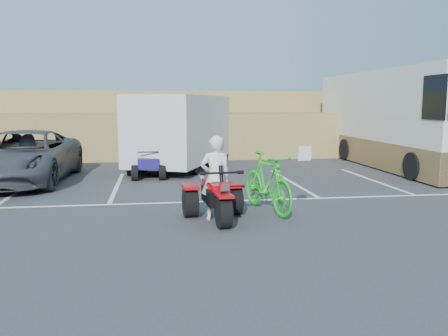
{
  "coord_description": "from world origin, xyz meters",
  "views": [
    {
      "loc": [
        -1.55,
        -9.31,
        2.49
      ],
      "look_at": [
        0.01,
        1.36,
        1.0
      ],
      "focal_mm": 38.0,
      "sensor_mm": 36.0,
      "label": 1
    }
  ],
  "objects": [
    {
      "name": "grass_embankment",
      "position": [
        0.0,
        15.48,
        1.42
      ],
      "size": [
        40.0,
        8.5,
        3.1
      ],
      "color": "olive",
      "rests_on": "ground"
    },
    {
      "name": "rv_motorhome",
      "position": [
        7.94,
        8.28,
        1.59
      ],
      "size": [
        2.68,
        10.22,
        3.66
      ],
      "rotation": [
        0.0,
        0.0,
        -0.01
      ],
      "color": "silver",
      "rests_on": "ground"
    },
    {
      "name": "ground",
      "position": [
        0.0,
        0.0,
        0.0
      ],
      "size": [
        100.0,
        100.0,
        0.0
      ],
      "primitive_type": "plane",
      "color": "#3A3A3D",
      "rests_on": "ground"
    },
    {
      "name": "rider",
      "position": [
        -0.29,
        0.56,
        0.9
      ],
      "size": [
        0.69,
        0.49,
        1.81
      ],
      "primitive_type": "imported",
      "rotation": [
        0.0,
        0.0,
        3.23
      ],
      "color": "white",
      "rests_on": "ground"
    },
    {
      "name": "green_dirt_bike",
      "position": [
        0.97,
        1.12,
        0.68
      ],
      "size": [
        1.17,
        2.37,
        1.37
      ],
      "primitive_type": "imported",
      "rotation": [
        0.0,
        0.0,
        0.24
      ],
      "color": "#14BF19",
      "rests_on": "ground"
    },
    {
      "name": "quad_atv_green",
      "position": [
        -1.84,
        7.32,
        0.0
      ],
      "size": [
        1.34,
        1.6,
        0.91
      ],
      "primitive_type": null,
      "rotation": [
        0.0,
        0.0,
        -0.24
      ],
      "color": "#155D16",
      "rests_on": "ground"
    },
    {
      "name": "quad_atv_blue",
      "position": [
        -1.77,
        6.49,
        0.0
      ],
      "size": [
        1.1,
        1.46,
        0.95
      ],
      "primitive_type": null,
      "rotation": [
        0.0,
        0.0,
        0.01
      ],
      "color": "navy",
      "rests_on": "ground"
    },
    {
      "name": "parking_stripes",
      "position": [
        0.87,
        4.07,
        0.0
      ],
      "size": [
        28.0,
        5.16,
        0.01
      ],
      "color": "white",
      "rests_on": "ground"
    },
    {
      "name": "cargo_trailer",
      "position": [
        -0.53,
        8.8,
        1.49
      ],
      "size": [
        4.42,
        6.36,
        2.76
      ],
      "rotation": [
        0.0,
        0.0,
        -0.39
      ],
      "color": "silver",
      "rests_on": "ground"
    },
    {
      "name": "red_trike_atv",
      "position": [
        -0.27,
        0.41,
        0.0
      ],
      "size": [
        1.46,
        1.86,
        1.14
      ],
      "primitive_type": null,
      "rotation": [
        0.0,
        0.0,
        0.08
      ],
      "color": "#B50A0F",
      "rests_on": "ground"
    },
    {
      "name": "grey_pickup",
      "position": [
        -5.64,
        6.19,
        0.81
      ],
      "size": [
        2.93,
        5.94,
        1.62
      ],
      "primitive_type": "imported",
      "rotation": [
        0.0,
        0.0,
        -0.04
      ],
      "color": "#404146",
      "rests_on": "ground"
    }
  ]
}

